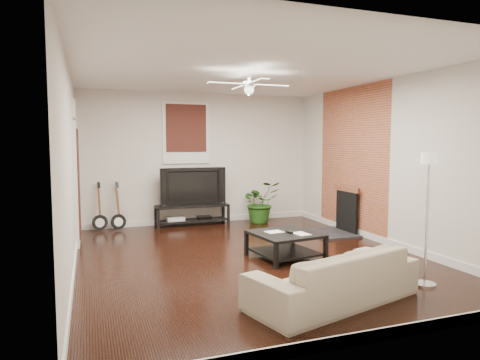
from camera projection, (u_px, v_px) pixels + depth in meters
name	position (u px, v px, depth m)	size (l,w,h in m)	color
room	(249.00, 166.00, 6.40)	(5.01, 6.01, 2.81)	black
brick_accent	(352.00, 161.00, 8.17)	(0.02, 2.20, 2.80)	#A75C36
fireplace	(338.00, 210.00, 8.16)	(0.80, 1.10, 0.92)	black
window_back	(186.00, 133.00, 9.04)	(1.00, 0.06, 1.30)	#3C1410
door_left	(77.00, 171.00, 7.38)	(0.08, 1.00, 2.50)	white
tv_stand	(192.00, 215.00, 9.04)	(1.55, 0.41, 0.43)	black
tv	(192.00, 186.00, 9.01)	(1.38, 0.18, 0.80)	black
coffee_table	(285.00, 245.00, 6.47)	(0.92, 0.92, 0.39)	black
sofa	(334.00, 276.00, 4.66)	(2.00, 0.78, 0.58)	#C6AA94
floor_lamp	(427.00, 219.00, 5.16)	(0.27, 0.27, 1.63)	silver
potted_plant	(260.00, 202.00, 9.29)	(0.82, 0.71, 0.91)	#215017
guitar_left	(99.00, 207.00, 8.37)	(0.30, 0.21, 0.97)	black
guitar_right	(118.00, 206.00, 8.46)	(0.30, 0.21, 0.97)	black
ceiling_fan	(249.00, 85.00, 6.30)	(1.24, 1.24, 0.32)	white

